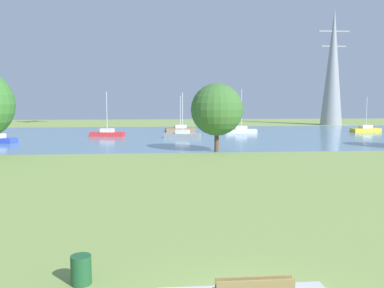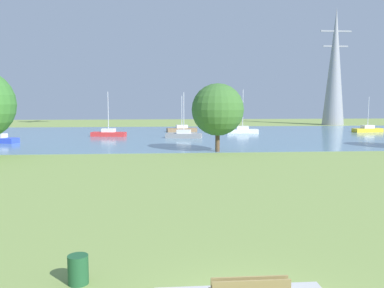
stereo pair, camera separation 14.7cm
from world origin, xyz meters
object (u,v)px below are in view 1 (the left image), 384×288
Objects in this scene: litter_bin at (81,270)px; electricity_pylon at (333,67)px; sailboat_yellow at (366,129)px; tree_west_far at (217,110)px; sailboat_red at (107,133)px; sailboat_white at (241,130)px; sailboat_brown at (180,129)px; sailboat_gray at (183,135)px.

litter_bin is 0.03× the size of electricity_pylon.
tree_west_far is at bearing -140.28° from sailboat_yellow.
sailboat_red is 0.26× the size of electricity_pylon.
litter_bin is at bearing -106.57° from sailboat_white.
sailboat_red is (-19.96, -4.06, -0.01)m from sailboat_white.
sailboat_yellow is at bearing 1.29° from sailboat_white.
litter_bin is 54.94m from sailboat_brown.
sailboat_white is at bearing 72.24° from tree_west_far.
sailboat_yellow is at bearing -98.14° from electricity_pylon.
electricity_pylon is at bearing 54.40° from tree_west_far.
litter_bin is at bearing -105.64° from tree_west_far.
tree_west_far is at bearing -107.76° from sailboat_white.
sailboat_white reaches higher than sailboat_yellow.
electricity_pylon is (38.32, 70.95, 11.52)m from litter_bin.
sailboat_gray is (-29.92, -7.92, 0.00)m from sailboat_yellow.
electricity_pylon reaches higher than sailboat_white.
sailboat_yellow reaches higher than litter_bin.
litter_bin is 0.14× the size of sailboat_brown.
litter_bin is 53.24m from sailboat_white.
tree_west_far is (-7.18, -22.41, 3.67)m from sailboat_white.
sailboat_red reaches higher than sailboat_brown.
sailboat_yellow is at bearing 39.72° from tree_west_far.
litter_bin is 43.92m from sailboat_gray.
sailboat_yellow is at bearing 6.40° from sailboat_red.
tree_west_far is (-27.53, -22.87, 3.68)m from sailboat_yellow.
sailboat_gray is 0.91× the size of tree_west_far.
sailboat_gray is at bearing -140.06° from electricity_pylon.
sailboat_white is 0.28× the size of electricity_pylon.
sailboat_white is 1.10× the size of sailboat_gray.
sailboat_white is (15.19, 51.03, 0.06)m from litter_bin.
sailboat_red is (-4.77, 46.97, 0.05)m from litter_bin.
electricity_pylon is at bearing 26.80° from sailboat_brown.
sailboat_brown reaches higher than litter_bin.
sailboat_brown is at bearing 88.12° from sailboat_gray.
litter_bin is at bearing -97.35° from sailboat_gray.
sailboat_red is at bearing -144.59° from sailboat_brown.
electricity_pylon is (2.78, 19.47, 11.47)m from sailboat_yellow.
sailboat_red is 0.93× the size of tree_west_far.
tree_west_far is at bearing -125.60° from electricity_pylon.
sailboat_white is 1.07× the size of sailboat_red.
sailboat_brown is at bearing 83.75° from litter_bin.
sailboat_white is at bearing -178.71° from sailboat_yellow.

